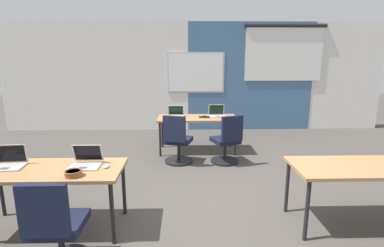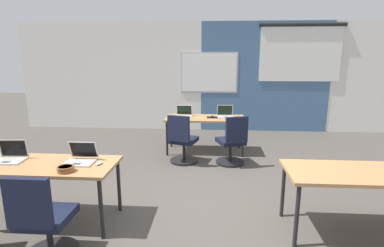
{
  "view_description": "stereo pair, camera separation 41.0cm",
  "coord_description": "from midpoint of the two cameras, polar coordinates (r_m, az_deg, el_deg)",
  "views": [
    {
      "loc": [
        -0.27,
        -3.67,
        1.9
      ],
      "look_at": [
        -0.15,
        0.57,
        0.95
      ],
      "focal_mm": 27.58,
      "sensor_mm": 36.0,
      "label": 1
    },
    {
      "loc": [
        0.14,
        -3.66,
        1.9
      ],
      "look_at": [
        -0.15,
        0.57,
        0.95
      ],
      "focal_mm": 27.58,
      "sensor_mm": 36.0,
      "label": 2
    }
  ],
  "objects": [
    {
      "name": "ground_plane",
      "position": [
        4.13,
        -0.55,
        -14.83
      ],
      "size": [
        24.0,
        24.0,
        0.0
      ],
      "color": "#47423D"
    },
    {
      "name": "back_wall_assembly",
      "position": [
        7.87,
        -0.7,
        9.03
      ],
      "size": [
        10.0,
        0.27,
        2.8
      ],
      "color": "silver",
      "rests_on": "ground"
    },
    {
      "name": "desk_near_left",
      "position": [
        3.71,
        -28.86,
        -8.58
      ],
      "size": [
        1.6,
        0.7,
        0.72
      ],
      "color": "#A37547",
      "rests_on": "ground"
    },
    {
      "name": "desk_near_right",
      "position": [
        3.77,
        27.59,
        -8.13
      ],
      "size": [
        1.6,
        0.7,
        0.72
      ],
      "color": "#A37547",
      "rests_on": "ground"
    },
    {
      "name": "desk_far_center",
      "position": [
        5.99,
        -0.94,
        0.64
      ],
      "size": [
        1.6,
        0.7,
        0.72
      ],
      "color": "#A37547",
      "rests_on": "ground"
    },
    {
      "name": "laptop_far_left",
      "position": [
        6.04,
        -5.09,
        1.74
      ],
      "size": [
        0.33,
        0.31,
        0.23
      ],
      "rotation": [
        0.0,
        0.0,
        0.01
      ],
      "color": "silver",
      "rests_on": "desk_far_center"
    },
    {
      "name": "chair_far_left",
      "position": [
        5.38,
        -5.0,
        -3.91
      ],
      "size": [
        0.55,
        0.6,
        0.92
      ],
      "rotation": [
        0.0,
        0.0,
        2.86
      ],
      "color": "black",
      "rests_on": "ground"
    },
    {
      "name": "laptop_near_left_end",
      "position": [
        3.96,
        -34.55,
        -6.29
      ],
      "size": [
        0.35,
        0.29,
        0.24
      ],
      "rotation": [
        0.0,
        0.0,
        0.09
      ],
      "color": "#B7B7BC",
      "rests_on": "desk_near_left"
    },
    {
      "name": "laptop_far_right",
      "position": [
        6.07,
        2.95,
        1.85
      ],
      "size": [
        0.35,
        0.3,
        0.24
      ],
      "rotation": [
        0.0,
        0.0,
        0.08
      ],
      "color": "#B7B7BC",
      "rests_on": "desk_far_center"
    },
    {
      "name": "mousepad_far_right",
      "position": [
        5.99,
        0.47,
        1.23
      ],
      "size": [
        0.22,
        0.19,
        0.0
      ],
      "color": "black",
      "rests_on": "desk_far_center"
    },
    {
      "name": "mouse_far_right",
      "position": [
        5.98,
        0.48,
        1.41
      ],
      "size": [
        0.07,
        0.11,
        0.03
      ],
      "color": "black",
      "rests_on": "mousepad_far_right"
    },
    {
      "name": "chair_far_right",
      "position": [
        5.38,
        4.6,
        -3.91
      ],
      "size": [
        0.56,
        0.61,
        0.92
      ],
      "rotation": [
        0.0,
        0.0,
        3.48
      ],
      "color": "black",
      "rests_on": "ground"
    },
    {
      "name": "laptop_near_left_inner",
      "position": [
        3.58,
        -23.04,
        -6.88
      ],
      "size": [
        0.33,
        0.31,
        0.23
      ],
      "rotation": [
        0.0,
        0.0,
        0.01
      ],
      "color": "#B7B7BC",
      "rests_on": "desk_near_left"
    },
    {
      "name": "mouse_near_left_inner",
      "position": [
        3.46,
        -19.56,
        -7.84
      ],
      "size": [
        0.07,
        0.11,
        0.03
      ],
      "color": "silver",
      "rests_on": "desk_near_left"
    },
    {
      "name": "chair_near_left_inner",
      "position": [
        3.13,
        -28.39,
        -18.21
      ],
      "size": [
        0.52,
        0.54,
        0.92
      ],
      "rotation": [
        0.0,
        0.0,
        3.14
      ],
      "color": "black",
      "rests_on": "ground"
    },
    {
      "name": "snack_bowl",
      "position": [
        3.34,
        -25.32,
        -8.7
      ],
      "size": [
        0.18,
        0.18,
        0.06
      ],
      "color": "brown",
      "rests_on": "desk_near_left"
    }
  ]
}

